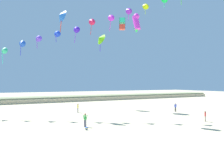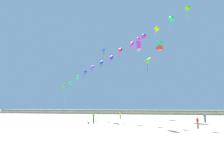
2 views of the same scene
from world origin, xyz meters
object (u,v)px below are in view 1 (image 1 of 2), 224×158
object	(u,v)px
person_near_right	(205,116)
large_kite_high_solo	(61,16)
beach_ball	(86,128)
large_kite_mid_trail	(122,24)
person_mid_center	(85,119)
large_kite_outer_drift	(136,22)
person_far_left	(175,107)
large_kite_low_lead	(100,39)
person_near_left	(78,107)

from	to	relation	value
person_near_right	large_kite_high_solo	bearing A→B (deg)	140.33
large_kite_high_solo	beach_ball	xyz separation A→B (m)	(0.49, -11.54, -16.82)
large_kite_mid_trail	person_mid_center	bearing A→B (deg)	-134.15
large_kite_mid_trail	large_kite_outer_drift	distance (m)	14.01
person_near_right	large_kite_outer_drift	size ratio (longest dim) A/B	0.51
large_kite_mid_trail	beach_ball	xyz separation A→B (m)	(-13.60, -15.17, -18.31)
person_far_left	large_kite_mid_trail	xyz separation A→B (m)	(-6.96, 8.56, 17.54)
person_mid_center	person_far_left	bearing A→B (deg)	14.01
large_kite_outer_drift	large_kite_low_lead	bearing A→B (deg)	84.87
large_kite_outer_drift	beach_ball	world-z (taller)	large_kite_outer_drift
person_near_left	person_mid_center	world-z (taller)	person_mid_center
person_mid_center	person_far_left	size ratio (longest dim) A/B	1.03
person_mid_center	beach_ball	world-z (taller)	person_mid_center
person_mid_center	large_kite_mid_trail	size ratio (longest dim) A/B	0.71
large_kite_low_lead	large_kite_outer_drift	distance (m)	17.26
person_mid_center	large_kite_high_solo	world-z (taller)	large_kite_high_solo
person_near_left	large_kite_mid_trail	xyz separation A→B (m)	(10.25, 1.10, 17.52)
large_kite_high_solo	person_far_left	bearing A→B (deg)	-13.17
large_kite_outer_drift	beach_ball	size ratio (longest dim) A/B	8.13
person_far_left	large_kite_low_lead	world-z (taller)	large_kite_low_lead
large_kite_mid_trail	large_kite_outer_drift	xyz separation A→B (m)	(-4.79, -12.61, -3.80)
beach_ball	person_near_right	bearing A→B (deg)	-9.67
person_near_left	large_kite_outer_drift	world-z (taller)	large_kite_outer_drift
person_near_right	person_near_left	bearing A→B (deg)	128.64
large_kite_mid_trail	person_near_left	bearing A→B (deg)	-173.89
person_far_left	large_kite_outer_drift	xyz separation A→B (m)	(-11.74, -4.05, 13.74)
person_near_right	large_kite_mid_trail	world-z (taller)	large_kite_mid_trail
person_near_left	large_kite_outer_drift	size ratio (longest dim) A/B	0.57
person_near_left	large_kite_mid_trail	world-z (taller)	large_kite_mid_trail
person_far_left	beach_ball	bearing A→B (deg)	-162.17
person_mid_center	large_kite_high_solo	size ratio (longest dim) A/B	0.43
large_kite_low_lead	large_kite_outer_drift	world-z (taller)	large_kite_low_lead
large_kite_outer_drift	beach_ball	distance (m)	17.17
large_kite_high_solo	beach_ball	bearing A→B (deg)	-87.58
person_near_right	beach_ball	bearing A→B (deg)	170.33
person_near_left	beach_ball	xyz separation A→B (m)	(-3.34, -14.08, -0.79)
person_near_right	large_kite_mid_trail	bearing A→B (deg)	100.36
person_far_left	large_kite_low_lead	size ratio (longest dim) A/B	0.38
person_near_left	person_mid_center	bearing A→B (deg)	-103.24
beach_ball	large_kite_outer_drift	bearing A→B (deg)	16.23
person_near_right	large_kite_low_lead	bearing A→B (deg)	106.16
person_near_left	large_kite_high_solo	size ratio (longest dim) A/B	0.43
person_far_left	beach_ball	world-z (taller)	person_far_left
person_near_left	large_kite_high_solo	bearing A→B (deg)	-146.47
person_mid_center	large_kite_outer_drift	world-z (taller)	large_kite_outer_drift
large_kite_mid_trail	large_kite_high_solo	distance (m)	14.62
person_far_left	large_kite_outer_drift	distance (m)	18.52
person_near_left	large_kite_outer_drift	bearing A→B (deg)	-64.59
person_near_left	large_kite_high_solo	world-z (taller)	large_kite_high_solo
large_kite_high_solo	beach_ball	world-z (taller)	large_kite_high_solo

